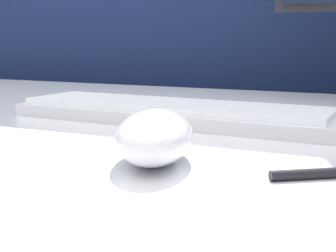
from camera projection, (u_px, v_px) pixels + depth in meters
partition_panel at (301, 82)px, 1.04m from camera, size 5.00×0.03×1.46m
computer_mouse_near at (150, 136)px, 0.39m from camera, size 0.10×0.13×0.04m
keyboard at (171, 112)px, 0.59m from camera, size 0.42×0.13×0.02m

